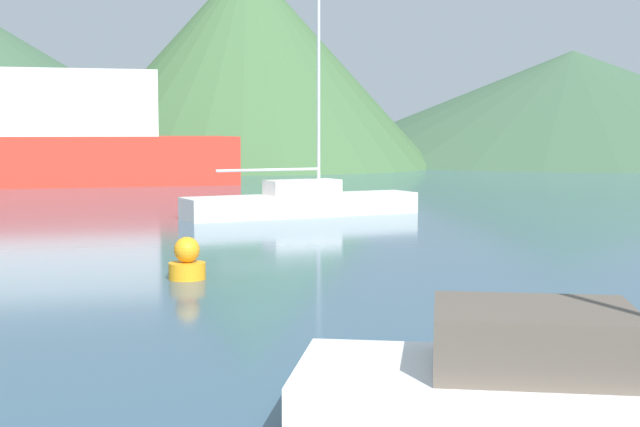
{
  "coord_description": "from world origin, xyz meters",
  "views": [
    {
      "loc": [
        -0.09,
        -5.25,
        2.99
      ],
      "look_at": [
        0.88,
        14.0,
        1.2
      ],
      "focal_mm": 50.0,
      "sensor_mm": 36.0,
      "label": 1
    }
  ],
  "objects": [
    {
      "name": "hill_far_east",
      "position": [
        29.91,
        83.9,
        5.53
      ],
      "size": [
        55.58,
        55.58,
        11.05
      ],
      "color": "#38563D",
      "rests_on": "ground_plane"
    },
    {
      "name": "hill_east",
      "position": [
        -2.35,
        70.08,
        8.63
      ],
      "size": [
        31.3,
        31.3,
        17.27
      ],
      "color": "#3D6038",
      "rests_on": "ground_plane"
    },
    {
      "name": "sailboat_inner",
      "position": [
        0.87,
        26.03,
        0.49
      ],
      "size": [
        8.52,
        4.97,
        8.06
      ],
      "rotation": [
        0.0,
        0.0,
        0.41
      ],
      "color": "white",
      "rests_on": "ground_plane"
    },
    {
      "name": "buoy_marker",
      "position": [
        -1.88,
        12.68,
        0.35
      ],
      "size": [
        0.75,
        0.75,
        0.86
      ],
      "color": "orange",
      "rests_on": "ground_plane"
    }
  ]
}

